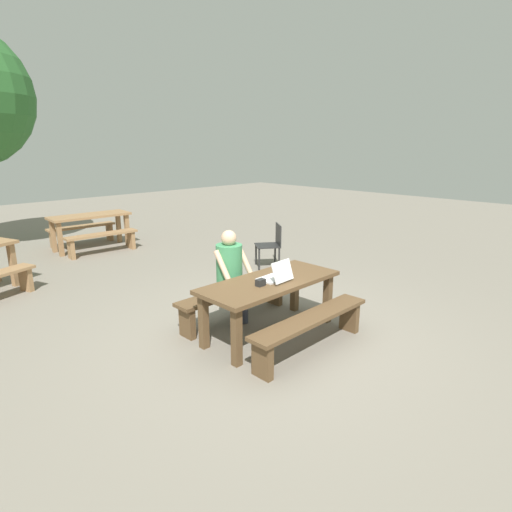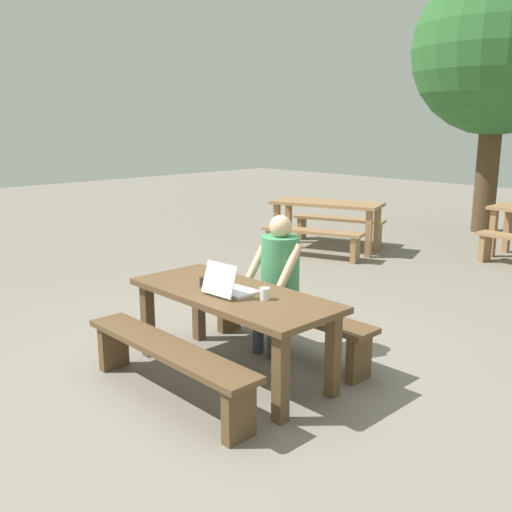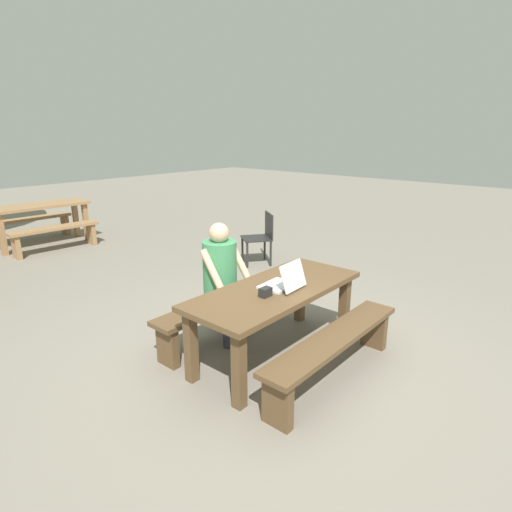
{
  "view_description": "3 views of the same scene",
  "coord_description": "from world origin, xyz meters",
  "views": [
    {
      "loc": [
        -3.47,
        -3.26,
        2.28
      ],
      "look_at": [
        0.01,
        0.25,
        0.95
      ],
      "focal_mm": 29.22,
      "sensor_mm": 36.0,
      "label": 1
    },
    {
      "loc": [
        3.29,
        -2.89,
        2.02
      ],
      "look_at": [
        0.01,
        0.25,
        0.95
      ],
      "focal_mm": 40.46,
      "sensor_mm": 36.0,
      "label": 2
    },
    {
      "loc": [
        -2.86,
        -2.23,
        2.1
      ],
      "look_at": [
        0.01,
        0.25,
        0.95
      ],
      "focal_mm": 29.53,
      "sensor_mm": 36.0,
      "label": 3
    }
  ],
  "objects": [
    {
      "name": "ground_plane",
      "position": [
        0.0,
        0.0,
        0.0
      ],
      "size": [
        30.0,
        30.0,
        0.0
      ],
      "primitive_type": "plane",
      "color": "gray"
    },
    {
      "name": "picnic_table_front",
      "position": [
        0.0,
        0.0,
        0.59
      ],
      "size": [
        1.81,
        0.76,
        0.7
      ],
      "color": "brown",
      "rests_on": "ground"
    },
    {
      "name": "bench_near",
      "position": [
        0.0,
        -0.64,
        0.32
      ],
      "size": [
        1.76,
        0.3,
        0.43
      ],
      "color": "brown",
      "rests_on": "ground"
    },
    {
      "name": "bench_far",
      "position": [
        0.0,
        0.64,
        0.32
      ],
      "size": [
        1.76,
        0.3,
        0.43
      ],
      "color": "brown",
      "rests_on": "ground"
    },
    {
      "name": "laptop",
      "position": [
        0.03,
        -0.07,
        0.76
      ],
      "size": [
        0.34,
        0.35,
        0.26
      ],
      "rotation": [
        0.0,
        0.0,
        3.19
      ],
      "color": "white",
      "rests_on": "picnic_table_front"
    },
    {
      "name": "small_pouch",
      "position": [
        -0.23,
        -0.07,
        0.74
      ],
      "size": [
        0.11,
        0.07,
        0.08
      ],
      "color": "black",
      "rests_on": "picnic_table_front"
    },
    {
      "name": "coffee_mug",
      "position": [
        0.33,
        0.04,
        0.75
      ],
      "size": [
        0.08,
        0.08,
        0.09
      ],
      "color": "white",
      "rests_on": "picnic_table_front"
    },
    {
      "name": "person_seated",
      "position": [
        -0.09,
        0.61,
        0.72
      ],
      "size": [
        0.45,
        0.43,
        1.23
      ],
      "color": "#333847",
      "rests_on": "ground"
    },
    {
      "name": "plastic_chair",
      "position": [
        2.15,
        2.0,
        0.45
      ],
      "size": [
        0.61,
        0.61,
        0.82
      ],
      "rotation": [
        0.0,
        0.0,
        4.09
      ],
      "color": "#262626",
      "rests_on": "ground"
    },
    {
      "name": "picnic_table_rear",
      "position": [
        0.33,
        5.82,
        0.63
      ],
      "size": [
        1.71,
        0.74,
        0.77
      ],
      "rotation": [
        0.0,
        0.0,
        -0.05
      ],
      "color": "#9E754C",
      "rests_on": "ground"
    },
    {
      "name": "bench_rear_south",
      "position": [
        0.3,
        5.23,
        0.33
      ],
      "size": [
        1.52,
        0.37,
        0.44
      ],
      "rotation": [
        0.0,
        0.0,
        -0.05
      ],
      "color": "#9E754C",
      "rests_on": "ground"
    },
    {
      "name": "bench_rear_north",
      "position": [
        0.36,
        6.41,
        0.33
      ],
      "size": [
        1.52,
        0.37,
        0.44
      ],
      "rotation": [
        0.0,
        0.0,
        -0.05
      ],
      "color": "#9E754C",
      "rests_on": "ground"
    }
  ]
}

